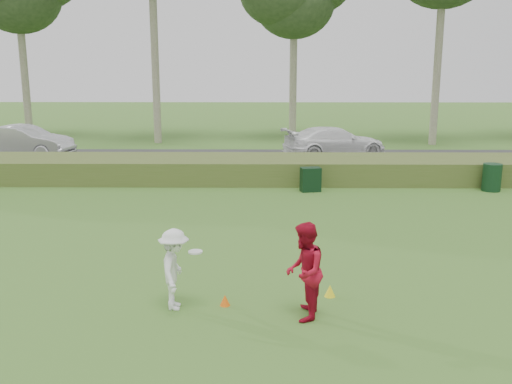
{
  "coord_description": "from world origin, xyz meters",
  "views": [
    {
      "loc": [
        0.16,
        -10.41,
        4.54
      ],
      "look_at": [
        0.0,
        4.0,
        1.3
      ],
      "focal_mm": 40.0,
      "sensor_mm": 36.0,
      "label": 1
    }
  ],
  "objects_px": {
    "car_mid": "(24,141)",
    "player_red": "(304,271)",
    "cone_yellow": "(330,291)",
    "player_white": "(175,269)",
    "car_right": "(335,142)",
    "utility_cabinet": "(311,179)",
    "cone_orange": "(225,300)",
    "trash_bin": "(492,177)"
  },
  "relations": [
    {
      "from": "cone_yellow",
      "to": "utility_cabinet",
      "type": "relative_size",
      "value": 0.27
    },
    {
      "from": "player_white",
      "to": "trash_bin",
      "type": "xyz_separation_m",
      "value": [
        10.03,
        10.41,
        -0.27
      ]
    },
    {
      "from": "car_mid",
      "to": "car_right",
      "type": "relative_size",
      "value": 0.93
    },
    {
      "from": "player_white",
      "to": "player_red",
      "type": "bearing_deg",
      "value": -101.3
    },
    {
      "from": "player_white",
      "to": "cone_orange",
      "type": "distance_m",
      "value": 1.15
    },
    {
      "from": "player_white",
      "to": "cone_orange",
      "type": "height_order",
      "value": "player_white"
    },
    {
      "from": "utility_cabinet",
      "to": "cone_yellow",
      "type": "bearing_deg",
      "value": -103.8
    },
    {
      "from": "car_right",
      "to": "player_white",
      "type": "bearing_deg",
      "value": 147.7
    },
    {
      "from": "player_red",
      "to": "trash_bin",
      "type": "xyz_separation_m",
      "value": [
        7.63,
        10.82,
        -0.4
      ]
    },
    {
      "from": "player_red",
      "to": "trash_bin",
      "type": "relative_size",
      "value": 1.79
    },
    {
      "from": "cone_yellow",
      "to": "trash_bin",
      "type": "height_order",
      "value": "trash_bin"
    },
    {
      "from": "cone_yellow",
      "to": "utility_cabinet",
      "type": "distance_m",
      "value": 9.68
    },
    {
      "from": "cone_orange",
      "to": "trash_bin",
      "type": "height_order",
      "value": "trash_bin"
    },
    {
      "from": "cone_orange",
      "to": "cone_yellow",
      "type": "relative_size",
      "value": 0.89
    },
    {
      "from": "player_red",
      "to": "car_mid",
      "type": "height_order",
      "value": "player_red"
    },
    {
      "from": "cone_yellow",
      "to": "car_right",
      "type": "bearing_deg",
      "value": 82.7
    },
    {
      "from": "cone_orange",
      "to": "trash_bin",
      "type": "distance_m",
      "value": 13.74
    },
    {
      "from": "player_red",
      "to": "utility_cabinet",
      "type": "xyz_separation_m",
      "value": [
        1.0,
        10.66,
        -0.46
      ]
    },
    {
      "from": "cone_yellow",
      "to": "car_right",
      "type": "distance_m",
      "value": 17.38
    },
    {
      "from": "trash_bin",
      "to": "player_red",
      "type": "bearing_deg",
      "value": -125.19
    },
    {
      "from": "car_mid",
      "to": "car_right",
      "type": "xyz_separation_m",
      "value": [
        15.28,
        0.24,
        -0.04
      ]
    },
    {
      "from": "cone_orange",
      "to": "utility_cabinet",
      "type": "xyz_separation_m",
      "value": [
        2.47,
        10.13,
        0.33
      ]
    },
    {
      "from": "player_white",
      "to": "cone_yellow",
      "type": "bearing_deg",
      "value": -80.7
    },
    {
      "from": "player_red",
      "to": "cone_yellow",
      "type": "height_order",
      "value": "player_red"
    },
    {
      "from": "player_white",
      "to": "cone_orange",
      "type": "xyz_separation_m",
      "value": [
        0.93,
        0.12,
        -0.67
      ]
    },
    {
      "from": "car_right",
      "to": "trash_bin",
      "type": "bearing_deg",
      "value": -162.87
    },
    {
      "from": "cone_orange",
      "to": "utility_cabinet",
      "type": "relative_size",
      "value": 0.25
    },
    {
      "from": "utility_cabinet",
      "to": "car_right",
      "type": "distance_m",
      "value": 7.78
    },
    {
      "from": "player_white",
      "to": "car_right",
      "type": "distance_m",
      "value": 18.55
    },
    {
      "from": "cone_yellow",
      "to": "player_red",
      "type": "bearing_deg",
      "value": -121.05
    },
    {
      "from": "utility_cabinet",
      "to": "car_right",
      "type": "bearing_deg",
      "value": 65.14
    },
    {
      "from": "utility_cabinet",
      "to": "car_mid",
      "type": "height_order",
      "value": "car_mid"
    },
    {
      "from": "car_mid",
      "to": "player_red",
      "type": "bearing_deg",
      "value": -136.49
    },
    {
      "from": "player_red",
      "to": "car_right",
      "type": "distance_m",
      "value": 18.43
    },
    {
      "from": "trash_bin",
      "to": "car_right",
      "type": "distance_m",
      "value": 8.83
    },
    {
      "from": "player_white",
      "to": "car_right",
      "type": "height_order",
      "value": "player_white"
    },
    {
      "from": "player_red",
      "to": "utility_cabinet",
      "type": "bearing_deg",
      "value": -176.14
    },
    {
      "from": "utility_cabinet",
      "to": "car_mid",
      "type": "bearing_deg",
      "value": 140.09
    },
    {
      "from": "cone_orange",
      "to": "player_white",
      "type": "bearing_deg",
      "value": -172.65
    },
    {
      "from": "cone_orange",
      "to": "utility_cabinet",
      "type": "height_order",
      "value": "utility_cabinet"
    },
    {
      "from": "cone_yellow",
      "to": "car_mid",
      "type": "bearing_deg",
      "value": 127.6
    },
    {
      "from": "player_white",
      "to": "car_right",
      "type": "relative_size",
      "value": 0.31
    }
  ]
}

